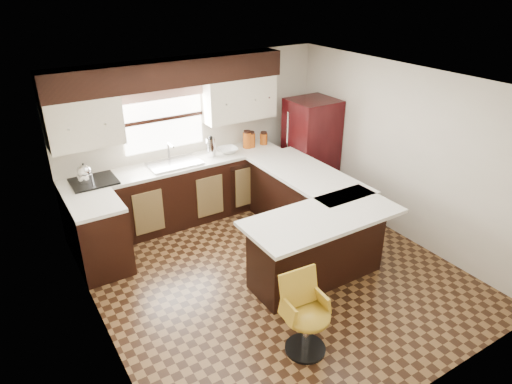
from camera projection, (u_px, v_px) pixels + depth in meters
floor at (275, 273)px, 5.82m from camera, size 4.40×4.40×0.00m
ceiling at (279, 85)px, 4.76m from camera, size 4.40×4.40×0.00m
wall_back at (196, 136)px, 6.97m from camera, size 4.40×0.00×4.40m
wall_front at (433, 290)px, 3.61m from camera, size 4.40×0.00×4.40m
wall_left at (92, 239)px, 4.29m from camera, size 0.00×4.40×4.40m
wall_right at (402, 154)px, 6.29m from camera, size 0.00×4.40×4.40m
base_cab_back at (180, 194)px, 6.85m from camera, size 3.30×0.60×0.90m
base_cab_left at (101, 238)px, 5.72m from camera, size 0.60×0.70×0.90m
counter_back at (177, 165)px, 6.65m from camera, size 3.30×0.60×0.04m
counter_left at (95, 205)px, 5.51m from camera, size 0.60×0.70×0.04m
soffit at (170, 73)px, 6.19m from camera, size 3.40×0.35×0.36m
upper_cab_left at (84, 123)px, 5.83m from camera, size 0.94×0.35×0.64m
upper_cab_right at (239, 99)px, 6.93m from camera, size 1.14×0.35×0.64m
window_pane at (163, 119)px, 6.56m from camera, size 1.20×0.02×0.90m
valance at (162, 93)px, 6.36m from camera, size 1.30×0.06×0.18m
sink at (175, 164)px, 6.59m from camera, size 0.75×0.45×0.03m
dishwasher at (247, 187)px, 7.12m from camera, size 0.58×0.03×0.78m
cooktop at (94, 181)px, 6.05m from camera, size 0.58×0.50×0.02m
peninsula_long at (303, 205)px, 6.52m from camera, size 0.60×1.95×0.90m
peninsula_return at (317, 248)px, 5.53m from camera, size 1.65×0.60×0.90m
counter_pen_long at (307, 174)px, 6.34m from camera, size 0.84×1.95×0.04m
counter_pen_return at (323, 217)px, 5.24m from camera, size 1.89×0.84×0.04m
refrigerator at (311, 150)px, 7.43m from camera, size 0.72×0.69×1.67m
bar_chair at (307, 317)px, 4.46m from camera, size 0.49×0.49×0.85m
kettle at (84, 173)px, 5.94m from camera, size 0.20×0.20×0.27m
percolator at (211, 147)px, 6.84m from camera, size 0.14×0.14×0.28m
mixing_bowl at (228, 150)px, 7.02m from camera, size 0.33×0.33×0.07m
canister_large at (247, 140)px, 7.17m from camera, size 0.13×0.13×0.25m
canister_med at (251, 140)px, 7.20m from camera, size 0.14×0.14×0.22m
canister_small at (264, 139)px, 7.33m from camera, size 0.12×0.12×0.18m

